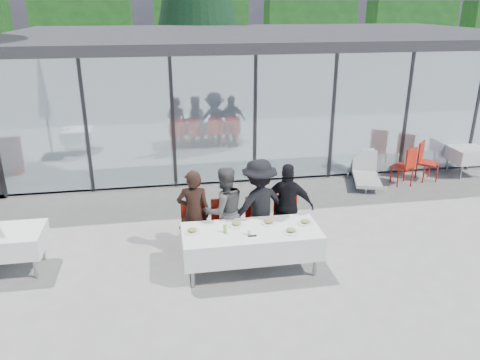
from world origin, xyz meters
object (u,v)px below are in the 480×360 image
object	(u,v)px
diner_chair_d	(286,219)
spare_table_right	(467,154)
diner_chair_b	(224,223)
spare_chair_a	(425,159)
diner_c	(259,206)
plate_c	(269,222)
diner_chair_a	(194,226)
spare_table_left	(17,241)
spare_chair_b	(406,165)
diner_chair_c	(258,221)
diner_a	(194,213)
folded_eyeglasses	(252,236)
diner_b	(224,211)
diner_d	(287,206)
dining_table	(251,241)
plate_a	(192,231)
plate_b	(236,224)
lounger	(366,173)
plate_d	(305,222)
juice_bottle	(225,229)
plate_extra	(291,231)

from	to	relation	value
diner_chair_d	spare_table_right	world-z (taller)	diner_chair_d
diner_chair_b	spare_chair_a	xyz separation A→B (m)	(5.49, 2.77, 0.00)
diner_c	plate_c	bearing A→B (deg)	79.48
diner_chair_a	spare_table_left	xyz separation A→B (m)	(-2.93, -0.11, 0.02)
spare_chair_b	diner_chair_c	bearing A→B (deg)	-149.67
diner_a	diner_c	xyz separation A→B (m)	(1.16, 0.00, 0.06)
plate_c	folded_eyeglasses	world-z (taller)	plate_c
diner_b	spare_chair_a	world-z (taller)	diner_b
diner_chair_b	diner_d	bearing A→B (deg)	-2.02
dining_table	spare_table_right	xyz separation A→B (m)	(6.42, 3.65, 0.02)
spare_table_left	diner_d	bearing A→B (deg)	0.86
diner_b	plate_a	size ratio (longest dim) A/B	5.85
diner_chair_c	spare_chair_a	distance (m)	5.60
plate_a	spare_table_right	size ratio (longest dim) A/B	0.32
diner_chair_b	plate_b	world-z (taller)	diner_chair_b
diner_chair_d	lounger	world-z (taller)	diner_chair_d
spare_table_left	spare_table_right	bearing A→B (deg)	16.42
diner_chair_d	folded_eyeglasses	distance (m)	1.30
plate_b	spare_chair_b	xyz separation A→B (m)	(4.69, 2.99, -0.24)
diner_b	diner_chair_c	distance (m)	0.68
diner_chair_d	plate_d	distance (m)	0.72
diner_chair_b	spare_chair_b	world-z (taller)	same
spare_chair_a	folded_eyeglasses	bearing A→B (deg)	-144.12
diner_a	spare_table_left	distance (m)	2.94
diner_chair_c	diner_chair_d	bearing A→B (deg)	0.00
plate_c	juice_bottle	size ratio (longest dim) A/B	1.86
plate_d	spare_table_right	distance (m)	6.54
diner_chair_a	plate_extra	size ratio (longest dim) A/B	3.53
spare_chair_a	lounger	bearing A→B (deg)	179.50
plate_b	juice_bottle	world-z (taller)	juice_bottle
plate_b	folded_eyeglasses	world-z (taller)	plate_b
diner_chair_d	spare_table_right	xyz separation A→B (m)	(5.61, 2.90, 0.02)
plate_b	diner_b	bearing A→B (deg)	104.75
plate_a	juice_bottle	xyz separation A→B (m)	(0.52, -0.12, 0.05)
juice_bottle	spare_table_right	size ratio (longest dim) A/B	0.17
diner_b	diner_chair_a	bearing A→B (deg)	-19.14
diner_c	lounger	world-z (taller)	diner_c
plate_c	folded_eyeglasses	size ratio (longest dim) A/B	1.97
diner_chair_c	plate_d	xyz separation A→B (m)	(0.67, -0.67, 0.24)
dining_table	diner_chair_d	world-z (taller)	diner_chair_d
diner_b	lounger	bearing A→B (deg)	-159.27
lounger	diner_d	bearing A→B (deg)	-134.79
diner_chair_b	diner_a	bearing A→B (deg)	-175.69
diner_b	plate_extra	world-z (taller)	diner_b
dining_table	spare_table_left	xyz separation A→B (m)	(-3.81, 0.64, 0.02)
dining_table	juice_bottle	bearing A→B (deg)	-176.05
plate_d	spare_table_right	bearing A→B (deg)	33.12
diner_chair_a	diner_d	distance (m)	1.70
plate_a	plate_d	size ratio (longest dim) A/B	1.00
diner_chair_a	folded_eyeglasses	distance (m)	1.31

